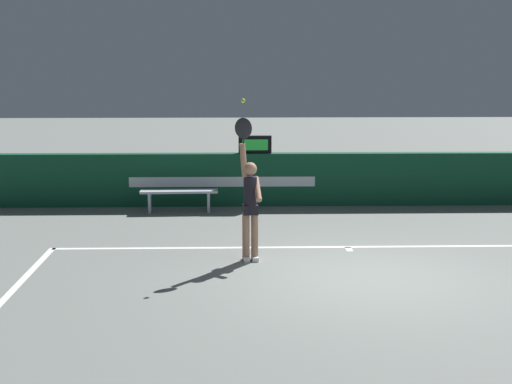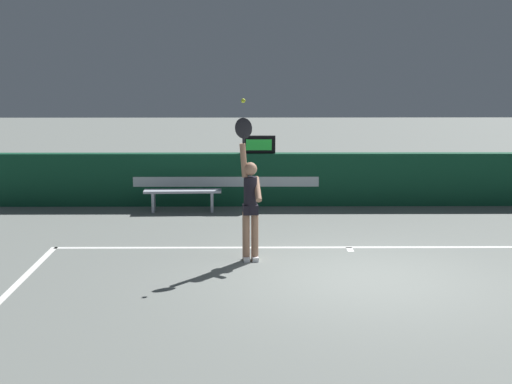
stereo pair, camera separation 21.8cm
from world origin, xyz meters
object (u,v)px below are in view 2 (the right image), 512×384
(tennis_player, at_px, (250,202))
(courtside_bench_near, at_px, (183,195))
(speed_display, at_px, (259,144))
(tennis_ball, at_px, (243,101))

(tennis_player, height_order, courtside_bench_near, tennis_player)
(speed_display, relative_size, tennis_player, 0.31)
(tennis_player, height_order, tennis_ball, tennis_ball)
(speed_display, xyz_separation_m, tennis_ball, (-0.30, -4.66, 1.26))
(tennis_player, distance_m, tennis_ball, 1.67)
(tennis_player, relative_size, courtside_bench_near, 1.41)
(speed_display, bearing_deg, tennis_ball, -93.73)
(speed_display, bearing_deg, tennis_player, -92.42)
(tennis_player, bearing_deg, speed_display, 87.58)
(speed_display, relative_size, tennis_ball, 10.33)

